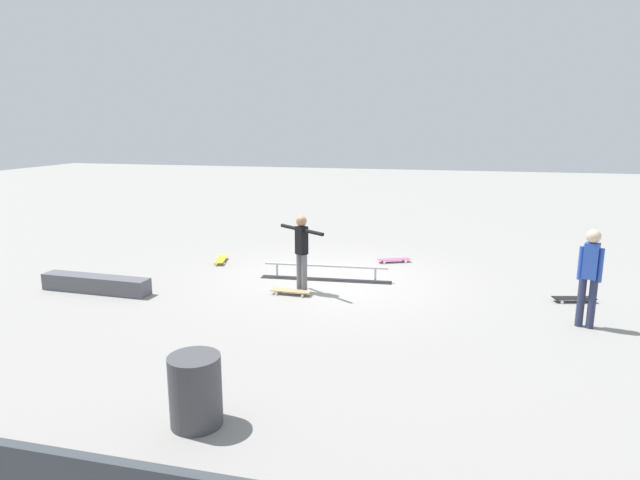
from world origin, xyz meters
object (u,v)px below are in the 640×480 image
(skater_main, at_px, (302,248))
(loose_skateboard_pink, at_px, (394,259))
(loose_skateboard_yellow, at_px, (221,259))
(loose_skateboard_black, at_px, (574,298))
(bystander_blue_shirt, at_px, (590,273))
(grind_rail, at_px, (325,273))
(trash_bin, at_px, (195,391))
(skate_ledge, at_px, (96,284))
(skateboard_main, at_px, (291,291))

(skater_main, xyz_separation_m, loose_skateboard_pink, (-1.55, -2.86, -0.84))
(loose_skateboard_yellow, bearing_deg, loose_skateboard_black, 66.28)
(bystander_blue_shirt, bearing_deg, grind_rail, -178.53)
(grind_rail, relative_size, loose_skateboard_yellow, 3.51)
(trash_bin, bearing_deg, grind_rail, -90.88)
(loose_skateboard_pink, relative_size, trash_bin, 0.99)
(skater_main, relative_size, loose_skateboard_pink, 1.94)
(skater_main, height_order, loose_skateboard_yellow, skater_main)
(bystander_blue_shirt, relative_size, loose_skateboard_black, 2.03)
(grind_rail, height_order, loose_skateboard_yellow, grind_rail)
(loose_skateboard_black, relative_size, loose_skateboard_pink, 1.01)
(bystander_blue_shirt, relative_size, loose_skateboard_pink, 2.06)
(trash_bin, bearing_deg, skate_ledge, -43.53)
(skate_ledge, height_order, loose_skateboard_yellow, skate_ledge)
(skateboard_main, bearing_deg, skater_main, -125.96)
(skate_ledge, relative_size, loose_skateboard_yellow, 2.84)
(grind_rail, relative_size, skateboard_main, 3.60)
(loose_skateboard_black, bearing_deg, loose_skateboard_pink, -44.21)
(trash_bin, bearing_deg, loose_skateboard_yellow, -68.04)
(grind_rail, height_order, loose_skateboard_black, grind_rail)
(grind_rail, bearing_deg, skate_ledge, 20.38)
(skateboard_main, bearing_deg, loose_skateboard_yellow, -39.18)
(loose_skateboard_pink, xyz_separation_m, trash_bin, (1.38, 7.88, 0.34))
(skateboard_main, bearing_deg, loose_skateboard_pink, -117.94)
(bystander_blue_shirt, bearing_deg, skateboard_main, -164.83)
(skater_main, relative_size, loose_skateboard_yellow, 1.91)
(bystander_blue_shirt, xyz_separation_m, trash_bin, (4.96, 4.31, -0.53))
(grind_rail, distance_m, loose_skateboard_pink, 2.29)
(grind_rail, bearing_deg, bystander_blue_shirt, 157.06)
(loose_skateboard_black, height_order, trash_bin, trash_bin)
(loose_skateboard_pink, bearing_deg, bystander_blue_shirt, 111.22)
(skate_ledge, distance_m, bystander_blue_shirt, 9.24)
(grind_rail, height_order, skater_main, skater_main)
(grind_rail, distance_m, skater_main, 1.26)
(skateboard_main, xyz_separation_m, loose_skateboard_pink, (-1.72, -3.08, 0.00))
(loose_skateboard_yellow, bearing_deg, skateboard_main, 34.54)
(grind_rail, height_order, bystander_blue_shirt, bystander_blue_shirt)
(loose_skateboard_black, relative_size, trash_bin, 1.00)
(grind_rail, relative_size, trash_bin, 3.52)
(loose_skateboard_black, bearing_deg, loose_skateboard_yellow, -22.04)
(skate_ledge, xyz_separation_m, loose_skateboard_yellow, (-1.47, -2.85, -0.09))
(skater_main, bearing_deg, trash_bin, 126.57)
(bystander_blue_shirt, distance_m, loose_skateboard_yellow, 8.19)
(skater_main, height_order, skateboard_main, skater_main)
(grind_rail, height_order, trash_bin, trash_bin)
(skate_ledge, bearing_deg, skater_main, -166.27)
(loose_skateboard_black, xyz_separation_m, trash_bin, (5.07, 5.67, 0.34))
(skate_ledge, xyz_separation_m, skateboard_main, (-3.90, -0.77, -0.09))
(skateboard_main, height_order, loose_skateboard_pink, same)
(skater_main, bearing_deg, loose_skateboard_black, -138.34)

